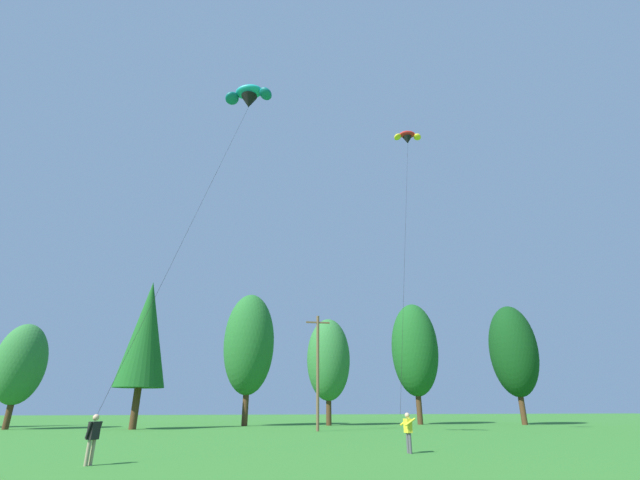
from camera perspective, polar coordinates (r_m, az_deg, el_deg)
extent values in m
cylinder|color=#472D19|center=(51.39, -35.94, -18.27)|extent=(0.54, 0.54, 2.40)
ellipsoid|color=#2D7033|center=(51.53, -34.82, -13.26)|extent=(4.38, 4.38, 7.50)
cylinder|color=#472D19|center=(46.21, -23.25, -19.77)|extent=(0.65, 0.65, 3.62)
cone|color=#19561E|center=(46.71, -22.01, -11.28)|extent=(4.66, 4.66, 10.30)
cylinder|color=#472D19|center=(51.05, -9.86, -21.05)|extent=(0.65, 0.65, 3.61)
ellipsoid|color=#236628|center=(51.50, -9.37, -13.32)|extent=(5.69, 5.69, 11.31)
cylinder|color=#472D19|center=(51.75, 1.17, -21.70)|extent=(0.59, 0.59, 2.94)
ellipsoid|color=#2D7033|center=(52.00, 1.12, -15.45)|extent=(4.97, 4.97, 9.22)
cylinder|color=#472D19|center=(55.78, 12.99, -20.86)|extent=(0.65, 0.65, 3.55)
ellipsoid|color=#19561E|center=(56.17, 12.41, -13.89)|extent=(5.63, 5.63, 11.12)
cylinder|color=#472D19|center=(58.56, 25.21, -19.54)|extent=(0.64, 0.64, 3.44)
ellipsoid|color=#0F3D14|center=(58.90, 24.19, -13.17)|extent=(5.50, 5.50, 10.77)
cylinder|color=brown|center=(39.86, -0.29, -16.94)|extent=(0.26, 0.26, 9.78)
cube|color=brown|center=(40.40, -0.28, -10.86)|extent=(2.20, 0.14, 0.14)
cylinder|color=gray|center=(18.89, -28.38, -23.53)|extent=(0.18, 0.18, 0.84)
cylinder|color=gray|center=(19.03, -27.91, -23.57)|extent=(0.18, 0.18, 0.84)
cube|color=black|center=(18.91, -27.74, -21.41)|extent=(0.40, 0.45, 0.60)
sphere|color=tan|center=(18.90, -27.51, -20.09)|extent=(0.22, 0.22, 0.22)
cylinder|color=black|center=(18.75, -28.29, -21.26)|extent=(0.21, 0.17, 0.57)
cylinder|color=black|center=(19.08, -27.18, -21.39)|extent=(0.21, 0.17, 0.57)
cylinder|color=#4C4C51|center=(21.62, 11.84, -24.83)|extent=(0.15, 0.15, 0.84)
cylinder|color=#4C4C51|center=(21.79, 11.55, -24.82)|extent=(0.15, 0.15, 0.84)
cube|color=yellow|center=(21.67, 11.54, -22.93)|extent=(0.29, 0.41, 0.60)
sphere|color=tan|center=(21.66, 11.45, -21.77)|extent=(0.22, 0.22, 0.22)
cylinder|color=yellow|center=(21.45, 11.85, -22.50)|extent=(0.53, 0.16, 0.35)
cylinder|color=yellow|center=(21.87, 11.17, -22.51)|extent=(0.53, 0.16, 0.35)
ellipsoid|color=teal|center=(35.32, -9.38, 18.75)|extent=(2.48, 2.05, 1.02)
ellipsoid|color=#0F666B|center=(34.70, -7.22, 18.64)|extent=(1.37, 1.41, 1.22)
ellipsoid|color=#0F666B|center=(35.51, -11.55, 17.89)|extent=(1.48, 1.45, 1.22)
cone|color=black|center=(34.89, -9.39, 17.58)|extent=(1.57, 1.57, 1.03)
cylinder|color=black|center=(25.16, -15.94, 3.62)|extent=(4.74, 8.99, 21.93)
ellipsoid|color=red|center=(40.60, 11.47, 13.50)|extent=(1.53, 1.10, 0.69)
ellipsoid|color=yellow|center=(40.65, 12.74, 13.15)|extent=(0.77, 0.84, 0.81)
ellipsoid|color=yellow|center=(40.30, 10.24, 13.27)|extent=(0.92, 0.85, 0.81)
cone|color=black|center=(40.36, 11.50, 12.81)|extent=(0.92, 0.92, 0.68)
cylinder|color=black|center=(29.60, 11.21, 0.66)|extent=(6.31, 10.58, 22.27)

